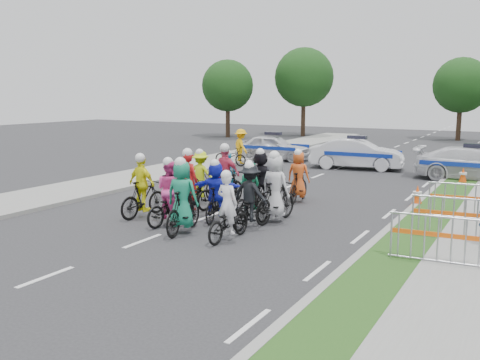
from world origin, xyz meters
The scene contains 31 objects.
ground centered at (0.00, 0.00, 0.00)m, with size 90.00×90.00×0.00m, color #28282B.
curb_right centered at (5.10, 5.00, 0.06)m, with size 0.20×60.00×0.12m, color gray.
grass_strip centered at (5.80, 5.00, 0.06)m, with size 1.20×60.00×0.11m, color #224F19.
sidewalk_left centered at (-6.50, 5.00, 0.07)m, with size 3.00×60.00×0.13m, color gray.
rider_0 centered at (1.79, 1.14, 0.59)m, with size 0.70×1.77×1.78m.
rider_1 centered at (0.42, 1.15, 0.78)m, with size 0.92×1.97×2.01m.
rider_2 centered at (-0.41, 1.73, 0.70)m, with size 0.87×1.93×1.90m.
rider_3 centered at (-1.66, 2.06, 0.73)m, with size 1.00×1.86×1.91m.
rider_4 centered at (1.67, 2.56, 0.71)m, with size 1.05×1.83×1.81m.
rider_5 centered at (0.51, 2.67, 0.76)m, with size 1.49×1.77×1.80m.
rider_6 centered at (-0.61, 2.96, 0.67)m, with size 0.93×2.06×2.03m.
rider_7 centered at (2.00, 3.42, 0.79)m, with size 0.93×2.00×2.05m.
rider_8 centered at (0.91, 3.96, 0.62)m, with size 0.73×1.67×1.66m.
rider_9 centered at (-0.34, 4.63, 0.78)m, with size 1.05×1.97×2.05m.
rider_10 centered at (-1.36, 4.72, 0.70)m, with size 1.06×1.83×1.81m.
rider_11 centered at (0.64, 5.21, 0.79)m, with size 1.52×1.82×1.88m.
rider_12 centered at (-0.83, 5.64, 0.57)m, with size 0.91×1.78×1.73m.
rider_13 centered at (1.47, 6.35, 0.70)m, with size 0.79×1.74×1.80m.
police_car_0 centered at (-4.20, 16.19, 0.69)m, with size 1.62×4.03×1.37m, color silver.
police_car_1 centered at (0.80, 15.06, 0.72)m, with size 1.53×4.39×1.45m, color silver.
police_car_2 centered at (6.13, 14.02, 0.69)m, with size 1.94×4.76×1.38m, color silver.
marshal_hiviz centered at (-5.03, 14.09, 0.89)m, with size 1.15×0.66×1.79m, color #FEB30D.
barrier_0 centered at (6.70, 1.41, 0.56)m, with size 2.00×0.50×1.12m, color #A5A8AD, non-canonical shape.
barrier_1 centered at (6.70, 3.65, 0.56)m, with size 2.00×0.50×1.12m, color #A5A8AD, non-canonical shape.
barrier_2 centered at (6.70, 5.93, 0.56)m, with size 2.00×0.50×1.12m, color #A5A8AD, non-canonical shape.
cone_0 centered at (5.11, 7.54, 0.34)m, with size 0.40×0.40×0.70m.
cone_1 centered at (5.87, 12.71, 0.34)m, with size 0.40×0.40×0.70m.
parked_bike centered at (-5.08, 13.09, 0.47)m, with size 0.63×1.79×0.94m, color black.
tree_0 centered at (-14.00, 28.00, 4.19)m, with size 4.20×4.20×6.30m.
tree_3 centered at (-9.00, 32.00, 4.89)m, with size 4.90×4.90×7.35m.
tree_4 centered at (3.00, 34.00, 4.19)m, with size 4.20×4.20×6.30m.
Camera 1 is at (8.34, -10.01, 3.63)m, focal length 40.00 mm.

